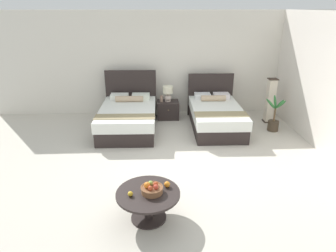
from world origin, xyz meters
TOP-DOWN VIEW (x-y plane):
  - ground_plane at (0.00, 0.00)m, footprint 9.87×9.86m
  - wall_back at (0.00, 3.13)m, footprint 9.87×0.12m
  - wall_side_right at (3.13, 0.40)m, footprint 0.12×5.46m
  - bed_near_window at (-1.10, 1.81)m, footprint 1.41×2.17m
  - bed_near_corner at (1.11, 1.81)m, footprint 1.27×2.13m
  - nightstand at (-0.07, 2.55)m, footprint 0.59×0.50m
  - table_lamp at (-0.07, 2.57)m, footprint 0.27×0.27m
  - vase at (-0.25, 2.51)m, footprint 0.08×0.08m
  - coffee_table at (-0.55, -1.68)m, footprint 0.92×0.92m
  - fruit_bowl at (-0.50, -1.68)m, footprint 0.32×0.32m
  - loose_apple at (-0.80, -1.75)m, footprint 0.07×0.07m
  - loose_orange at (-0.28, -1.55)m, footprint 0.09×0.09m
  - floor_lamp_corner at (2.61, 2.15)m, footprint 0.23×0.23m
  - potted_palm at (2.51, 1.54)m, footprint 0.51×0.53m

SIDE VIEW (x-z plane):
  - ground_plane at x=0.00m, z-range -0.02..0.00m
  - nightstand at x=-0.07m, z-range 0.00..0.48m
  - potted_palm at x=2.51m, z-range -0.17..0.72m
  - bed_near_corner at x=1.11m, z-range -0.27..0.92m
  - bed_near_window at x=-1.10m, z-range -0.32..0.98m
  - coffee_table at x=-0.55m, z-range 0.11..0.55m
  - loose_apple at x=-0.80m, z-range 0.45..0.52m
  - loose_orange at x=-0.28m, z-range 0.45..0.53m
  - fruit_bowl at x=-0.50m, z-range 0.43..0.60m
  - vase at x=-0.25m, z-range 0.48..0.66m
  - floor_lamp_corner at x=2.61m, z-range 0.00..1.18m
  - table_lamp at x=-0.07m, z-range 0.52..0.94m
  - wall_back at x=0.00m, z-range 0.00..2.82m
  - wall_side_right at x=3.13m, z-range 0.00..2.82m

